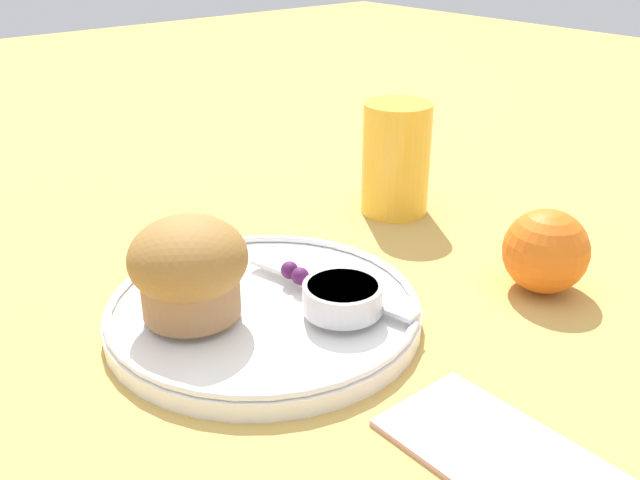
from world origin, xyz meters
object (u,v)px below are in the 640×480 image
juice_glass (396,159)px  butter_knife (329,286)px  muffin (189,268)px  orange_fruit (546,251)px

juice_glass → butter_knife: bearing=-58.9°
muffin → butter_knife: bearing=70.0°
orange_fruit → butter_knife: bearing=-118.9°
muffin → juice_glass: 0.30m
orange_fruit → juice_glass: (-0.20, 0.03, 0.02)m
butter_knife → orange_fruit: (0.09, 0.16, 0.01)m
orange_fruit → juice_glass: 0.20m
muffin → butter_knife: muffin is taller
orange_fruit → juice_glass: bearing=172.2°
butter_knife → orange_fruit: bearing=48.7°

